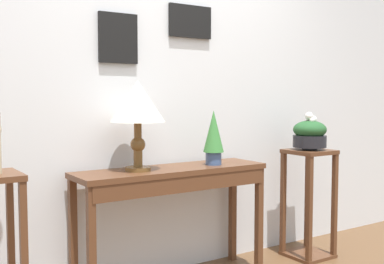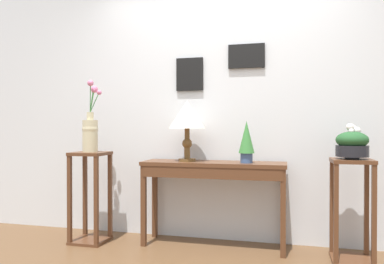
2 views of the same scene
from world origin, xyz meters
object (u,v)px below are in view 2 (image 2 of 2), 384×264
(potted_plant_on_console, at_px, (247,140))
(flower_vase_tall_left, at_px, (90,130))
(console_table, at_px, (213,175))
(pedestal_stand_right, at_px, (352,211))
(planter_bowl_wide_right, at_px, (352,144))
(table_lamp, at_px, (187,117))
(pedestal_stand_left, at_px, (90,197))

(potted_plant_on_console, height_order, flower_vase_tall_left, flower_vase_tall_left)
(console_table, height_order, potted_plant_on_console, potted_plant_on_console)
(flower_vase_tall_left, height_order, pedestal_stand_right, flower_vase_tall_left)
(flower_vase_tall_left, distance_m, planter_bowl_wide_right, 2.34)
(console_table, distance_m, planter_bowl_wide_right, 1.21)
(potted_plant_on_console, bearing_deg, table_lamp, 176.04)
(pedestal_stand_right, bearing_deg, planter_bowl_wide_right, 18.94)
(console_table, bearing_deg, pedestal_stand_right, -4.27)
(pedestal_stand_left, xyz_separation_m, flower_vase_tall_left, (0.00, 0.00, 0.64))
(console_table, distance_m, pedestal_stand_left, 1.20)
(table_lamp, height_order, flower_vase_tall_left, flower_vase_tall_left)
(pedestal_stand_right, bearing_deg, potted_plant_on_console, 175.25)
(pedestal_stand_left, relative_size, flower_vase_tall_left, 1.26)
(pedestal_stand_left, bearing_deg, potted_plant_on_console, 4.48)
(table_lamp, bearing_deg, potted_plant_on_console, -3.96)
(potted_plant_on_console, xyz_separation_m, flower_vase_tall_left, (-1.48, -0.11, 0.09))
(pedestal_stand_right, bearing_deg, table_lamp, 175.56)
(console_table, distance_m, flower_vase_tall_left, 1.24)
(console_table, bearing_deg, planter_bowl_wide_right, -4.26)
(potted_plant_on_console, relative_size, pedestal_stand_left, 0.43)
(console_table, xyz_separation_m, pedestal_stand_left, (-1.17, -0.13, -0.24))
(table_lamp, bearing_deg, flower_vase_tall_left, -170.64)
(potted_plant_on_console, xyz_separation_m, pedestal_stand_left, (-1.48, -0.12, -0.55))
(table_lamp, bearing_deg, console_table, -5.25)
(flower_vase_tall_left, distance_m, pedestal_stand_right, 2.43)
(pedestal_stand_left, bearing_deg, pedestal_stand_right, 1.08)
(table_lamp, relative_size, pedestal_stand_left, 0.66)
(planter_bowl_wide_right, bearing_deg, flower_vase_tall_left, -178.99)
(pedestal_stand_left, bearing_deg, flower_vase_tall_left, 69.97)
(console_table, bearing_deg, potted_plant_on_console, -2.91)
(table_lamp, height_order, potted_plant_on_console, table_lamp)
(potted_plant_on_console, distance_m, flower_vase_tall_left, 1.48)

